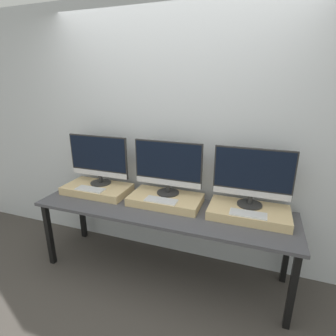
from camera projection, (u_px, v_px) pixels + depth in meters
ground_plane at (150, 294)px, 2.38m from camera, size 12.00×12.00×0.00m
wall_back at (176, 138)px, 2.62m from camera, size 8.00×0.04×2.60m
workbench at (162, 213)px, 2.47m from camera, size 2.41×0.66×0.72m
wooden_riser_left at (97, 189)px, 2.77m from camera, size 0.68×0.38×0.08m
monitor_left at (99, 158)px, 2.73m from camera, size 0.66×0.22×0.52m
keyboard_left at (90, 189)px, 2.65m from camera, size 0.30×0.12×0.01m
wooden_riser_center at (166, 200)px, 2.53m from camera, size 0.68×0.38×0.08m
monitor_center at (168, 166)px, 2.49m from camera, size 0.66×0.22×0.52m
keyboard_center at (161, 200)px, 2.40m from camera, size 0.30×0.12×0.01m
wooden_riser_right at (248, 212)px, 2.28m from camera, size 0.68×0.38×0.08m
monitor_right at (253, 175)px, 2.24m from camera, size 0.66×0.22×0.52m
keyboard_right at (248, 214)px, 2.16m from camera, size 0.30×0.12×0.01m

